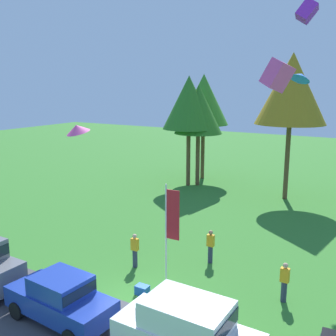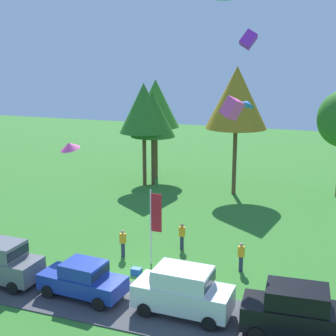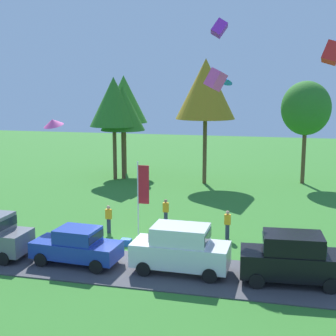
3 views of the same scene
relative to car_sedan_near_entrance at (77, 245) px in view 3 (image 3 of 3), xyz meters
The scene contains 20 objects.
ground_plane 2.93m from the car_sedan_near_entrance, 57.02° to the left, with size 120.00×120.00×0.00m, color #337528.
pavement_strip 1.81m from the car_sedan_near_entrance, ahead, with size 36.00×4.40×0.06m, color #424247.
car_sedan_near_entrance is the anchor object (origin of this frame).
car_suv_far_end 5.24m from the car_sedan_near_entrance, ahead, with size 4.64×2.12×2.28m.
car_suv_mid_row 10.37m from the car_sedan_near_entrance, ahead, with size 4.73×2.33×2.28m.
person_on_lawn 8.01m from the car_sedan_near_entrance, 70.33° to the left, with size 0.36×0.24×1.71m.
person_watching_sky 5.23m from the car_sedan_near_entrance, 93.27° to the left, with size 0.36×0.24×1.71m.
person_beside_suv 8.93m from the car_sedan_near_entrance, 39.99° to the left, with size 0.36×0.24×1.71m.
tree_far_right 25.54m from the car_sedan_near_entrance, 103.24° to the left, with size 4.66×4.66×9.84m.
tree_right_of_center 22.60m from the car_sedan_near_entrance, 104.94° to the left, with size 4.57×4.57×9.64m.
tree_left_of_center 22.73m from the car_sedan_near_entrance, 102.88° to the left, with size 4.19×4.19×8.85m.
tree_center_back 22.53m from the car_sedan_near_entrance, 81.84° to the left, with size 5.31×5.31×11.20m.
tree_far_left 26.62m from the car_sedan_near_entrance, 63.12° to the left, with size 4.38×4.38×9.26m.
flag_banner 5.56m from the car_sedan_near_entrance, 68.60° to the left, with size 0.71×0.08×4.54m.
cooler_box 3.65m from the car_sedan_near_entrance, 65.39° to the left, with size 0.56×0.40×0.40m, color blue.
kite_delta_topmost 8.53m from the car_sedan_near_entrance, 125.48° to the left, with size 1.22×1.22×0.41m, color #EA4C9E.
kite_delta_high_left 13.85m from the car_sedan_near_entrance, 56.76° to the left, with size 0.94×0.94×0.29m, color blue.
kite_box_low_drifter 11.83m from the car_sedan_near_entrance, 46.31° to the left, with size 0.74×0.74×1.04m, color #EA4C9E.
kite_box_over_trees 20.76m from the car_sedan_near_entrance, 73.56° to the left, with size 0.81×0.81×1.13m, color purple.
kite_box_near_flag 18.06m from the car_sedan_near_entrance, 35.92° to the left, with size 0.82×0.82×1.15m, color red.
Camera 3 is at (8.12, -22.82, 8.85)m, focal length 50.00 mm.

